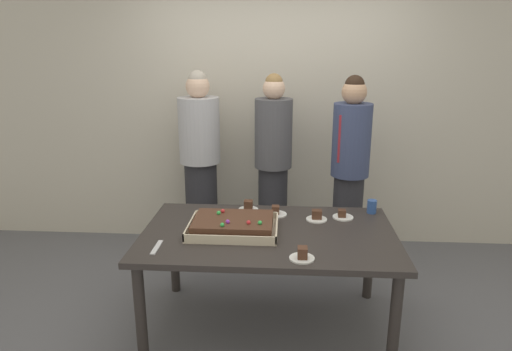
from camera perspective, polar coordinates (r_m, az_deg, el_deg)
ground_plane at (r=3.47m, az=1.49°, el=-18.04°), size 12.00×12.00×0.00m
interior_back_panel at (r=4.49m, az=2.48°, el=10.41°), size 8.00×0.12×3.00m
party_table at (r=3.15m, az=1.57°, el=-8.29°), size 1.70×1.04×0.72m
sheet_cake at (r=3.11m, az=-2.84°, el=-6.16°), size 0.60×0.45×0.12m
plated_slice_near_left at (r=2.75m, az=5.75°, el=-9.82°), size 0.15×0.15×0.08m
plated_slice_near_right at (r=3.41m, az=2.51°, el=-4.56°), size 0.15×0.15×0.07m
plated_slice_far_left at (r=3.49m, az=-0.96°, el=-3.92°), size 0.15×0.15×0.08m
plated_slice_far_right at (r=3.34m, az=7.54°, el=-5.09°), size 0.15×0.15×0.07m
plated_slice_center_front at (r=3.41m, az=10.68°, el=-4.91°), size 0.15×0.15×0.06m
drink_cup_nearest at (r=3.54m, az=14.17°, el=-3.76°), size 0.07×0.07×0.10m
cake_server_utensil at (r=2.95m, az=-12.21°, el=-8.71°), size 0.03×0.20×0.01m
person_serving_front at (r=4.14m, az=2.13°, el=1.20°), size 0.33×0.33×1.70m
person_green_shirt_behind at (r=4.01m, az=11.53°, el=0.52°), size 0.32×0.32×1.70m
person_striped_tie_right at (r=4.27m, az=-6.92°, el=1.63°), size 0.37×0.37×1.72m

